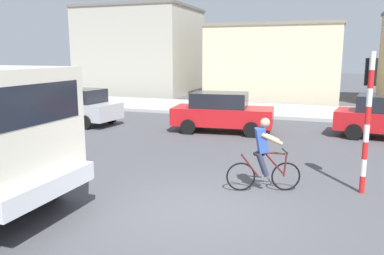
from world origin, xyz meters
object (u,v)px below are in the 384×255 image
(car_red_near, at_px, (77,106))
(car_far_side, at_px, (222,112))
(traffic_light_pole, at_px, (369,103))
(cyclist, at_px, (264,155))

(car_red_near, xyz_separation_m, car_far_side, (6.61, 0.48, 0.00))
(traffic_light_pole, relative_size, car_far_side, 0.77)
(traffic_light_pole, bearing_deg, cyclist, -162.44)
(cyclist, height_order, car_far_side, cyclist)
(traffic_light_pole, xyz_separation_m, car_far_side, (-4.93, 5.77, -1.25))
(cyclist, bearing_deg, car_far_side, 113.09)
(car_red_near, bearing_deg, car_far_side, 4.13)
(cyclist, distance_m, traffic_light_pole, 2.58)
(cyclist, height_order, car_red_near, cyclist)
(cyclist, height_order, traffic_light_pole, traffic_light_pole)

